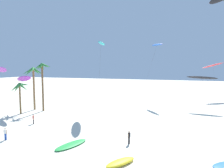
% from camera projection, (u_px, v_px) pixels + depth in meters
% --- Properties ---
extents(palm_tree_1, '(4.91, 4.73, 9.55)m').
position_uv_depth(palm_tree_1, '(34.00, 75.00, 41.36)').
color(palm_tree_1, olive).
rests_on(palm_tree_1, ground).
extents(palm_tree_2, '(3.66, 3.38, 10.44)m').
position_uv_depth(palm_tree_2, '(42.00, 73.00, 40.03)').
color(palm_tree_2, brown).
rests_on(palm_tree_2, ground).
extents(palm_tree_3, '(3.80, 4.12, 6.38)m').
position_uv_depth(palm_tree_3, '(20.00, 89.00, 37.89)').
color(palm_tree_3, brown).
rests_on(palm_tree_3, ground).
extents(flying_kite_0, '(6.00, 4.29, 8.20)m').
position_uv_depth(flying_kite_0, '(24.00, 79.00, 36.99)').
color(flying_kite_0, purple).
rests_on(flying_kite_0, ground).
extents(flying_kite_1, '(7.45, 13.08, 11.40)m').
position_uv_depth(flying_kite_1, '(213.00, 65.00, 55.70)').
color(flying_kite_1, red).
rests_on(flying_kite_1, ground).
extents(flying_kite_3, '(5.01, 8.01, 15.49)m').
position_uv_depth(flying_kite_3, '(101.00, 43.00, 38.62)').
color(flying_kite_3, '#19B2B7').
rests_on(flying_kite_3, ground).
extents(flying_kite_6, '(6.56, 9.03, 7.72)m').
position_uv_depth(flying_kite_6, '(202.00, 78.00, 41.95)').
color(flying_kite_6, black).
rests_on(flying_kite_6, ground).
extents(flying_kite_7, '(7.86, 10.11, 9.78)m').
position_uv_depth(flying_kite_7, '(1.00, 70.00, 34.70)').
color(flying_kite_7, purple).
rests_on(flying_kite_7, ground).
extents(flying_kite_8, '(6.08, 5.42, 16.26)m').
position_uv_depth(flying_kite_8, '(157.00, 45.00, 50.04)').
color(flying_kite_8, blue).
rests_on(flying_kite_8, ground).
extents(grounded_kite_1, '(2.84, 3.39, 0.43)m').
position_uv_depth(grounded_kite_1, '(120.00, 162.00, 18.13)').
color(grounded_kite_1, yellow).
rests_on(grounded_kite_1, ground).
extents(grounded_kite_2, '(2.93, 4.72, 0.26)m').
position_uv_depth(grounded_kite_2, '(71.00, 145.00, 22.50)').
color(grounded_kite_2, green).
rests_on(grounded_kite_2, ground).
extents(person_foreground_walker, '(0.29, 0.49, 1.62)m').
position_uv_depth(person_foreground_walker, '(129.00, 137.00, 23.01)').
color(person_foreground_walker, black).
rests_on(person_foreground_walker, ground).
extents(person_near_left, '(0.50, 0.26, 1.62)m').
position_uv_depth(person_near_left, '(5.00, 133.00, 24.22)').
color(person_near_left, '#284CA3').
rests_on(person_near_left, ground).
extents(person_near_right, '(0.43, 0.34, 1.60)m').
position_uv_depth(person_near_right, '(33.00, 119.00, 31.18)').
color(person_near_right, black).
rests_on(person_near_right, ground).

